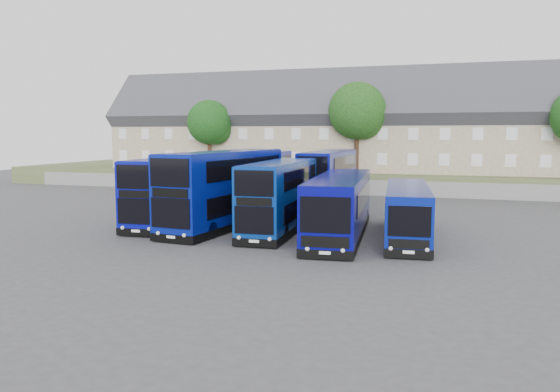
{
  "coord_description": "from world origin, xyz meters",
  "views": [
    {
      "loc": [
        11.14,
        -29.51,
        6.04
      ],
      "look_at": [
        1.13,
        2.41,
        2.2
      ],
      "focal_mm": 35.0,
      "sensor_mm": 36.0,
      "label": 1
    }
  ],
  "objects_px": {
    "dd_front_left": "(175,191)",
    "dd_front_mid": "(224,190)",
    "coach_east_a": "(340,207)",
    "tree_west": "(211,124)",
    "tree_mid": "(359,113)"
  },
  "relations": [
    {
      "from": "dd_front_left",
      "to": "dd_front_mid",
      "type": "distance_m",
      "value": 3.89
    },
    {
      "from": "dd_front_left",
      "to": "dd_front_mid",
      "type": "xyz_separation_m",
      "value": [
        3.85,
        -0.49,
        0.23
      ]
    },
    {
      "from": "coach_east_a",
      "to": "tree_west",
      "type": "distance_m",
      "value": 30.4
    },
    {
      "from": "coach_east_a",
      "to": "tree_west",
      "type": "relative_size",
      "value": 1.73
    },
    {
      "from": "dd_front_left",
      "to": "coach_east_a",
      "type": "xyz_separation_m",
      "value": [
        11.63,
        -1.47,
        -0.41
      ]
    },
    {
      "from": "tree_west",
      "to": "tree_mid",
      "type": "distance_m",
      "value": 16.04
    },
    {
      "from": "dd_front_left",
      "to": "tree_mid",
      "type": "xyz_separation_m",
      "value": [
        8.77,
        22.28,
        5.9
      ]
    },
    {
      "from": "tree_west",
      "to": "tree_mid",
      "type": "xyz_separation_m",
      "value": [
        16.0,
        0.5,
        1.02
      ]
    },
    {
      "from": "tree_mid",
      "to": "dd_front_mid",
      "type": "bearing_deg",
      "value": -102.2
    },
    {
      "from": "coach_east_a",
      "to": "dd_front_mid",
      "type": "bearing_deg",
      "value": 167.82
    },
    {
      "from": "coach_east_a",
      "to": "tree_west",
      "type": "bearing_deg",
      "value": 124.07
    },
    {
      "from": "tree_mid",
      "to": "coach_east_a",
      "type": "bearing_deg",
      "value": -83.15
    },
    {
      "from": "dd_front_left",
      "to": "tree_west",
      "type": "bearing_deg",
      "value": 104.47
    },
    {
      "from": "dd_front_mid",
      "to": "tree_west",
      "type": "bearing_deg",
      "value": 122.15
    },
    {
      "from": "dd_front_left",
      "to": "coach_east_a",
      "type": "bearing_deg",
      "value": -11.09
    }
  ]
}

